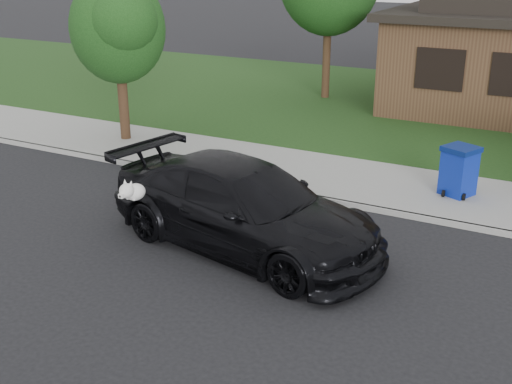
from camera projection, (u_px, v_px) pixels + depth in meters
The scene contains 7 objects.
ground at pixel (280, 275), 10.99m from camera, with size 120.00×120.00×0.00m, color black.
sidewalk at pixel (373, 184), 15.10m from camera, with size 60.00×3.00×0.12m, color gray.
curb at pixel (351, 205), 13.86m from camera, with size 60.00×0.12×0.12m, color gray.
lawn at pixel (448, 112), 21.70m from camera, with size 60.00×13.00×0.13m, color #193814.
sedan at pixel (244, 207), 11.76m from camera, with size 5.87×3.28×1.61m.
recycling_bin at pixel (459, 170), 14.10m from camera, with size 0.87×0.87×1.10m.
tree_2 at pixel (119, 27), 17.30m from camera, with size 2.73×2.60×4.59m.
Camera 1 is at (4.22, -8.82, 5.23)m, focal length 45.00 mm.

